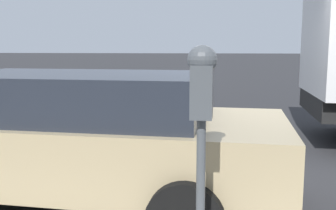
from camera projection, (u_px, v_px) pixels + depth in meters
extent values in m
plane|color=#2B2B2D|center=(243.00, 177.00, 5.11)|extent=(220.00, 220.00, 0.00)
cylinder|color=#4C5156|center=(201.00, 197.00, 2.61)|extent=(0.06, 0.06, 1.07)
cube|color=#4C5156|center=(202.00, 92.00, 2.51)|extent=(0.20, 0.14, 0.34)
sphere|color=#4C5156|center=(202.00, 60.00, 2.48)|extent=(0.19, 0.19, 0.19)
cube|color=#19389E|center=(203.00, 96.00, 2.62)|extent=(0.01, 0.11, 0.12)
cube|color=black|center=(203.00, 79.00, 2.60)|extent=(0.01, 0.10, 0.08)
cube|color=tan|center=(64.00, 145.00, 4.20)|extent=(1.92, 4.71, 0.64)
cube|color=#232833|center=(78.00, 95.00, 4.09)|extent=(1.64, 2.65, 0.45)
cylinder|color=black|center=(205.00, 158.00, 4.85)|extent=(0.24, 0.65, 0.64)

